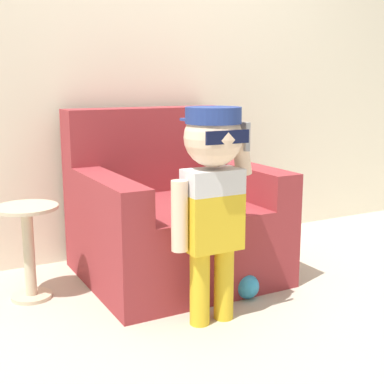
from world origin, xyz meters
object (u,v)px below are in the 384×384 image
(side_table, at_px, (28,243))
(armchair, at_px, (171,218))
(person_child, at_px, (212,182))
(toy_ball, at_px, (247,286))

(side_table, bearing_deg, armchair, -0.15)
(armchair, relative_size, person_child, 1.02)
(person_child, xyz_separation_m, toy_ball, (0.31, 0.15, -0.61))
(side_table, distance_m, toy_ball, 1.16)
(person_child, bearing_deg, side_table, 135.23)
(person_child, distance_m, toy_ball, 0.70)
(toy_ball, bearing_deg, side_table, 151.55)
(armchair, xyz_separation_m, person_child, (-0.13, -0.69, 0.34))
(armchair, distance_m, person_child, 0.78)
(side_table, bearing_deg, person_child, -44.77)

